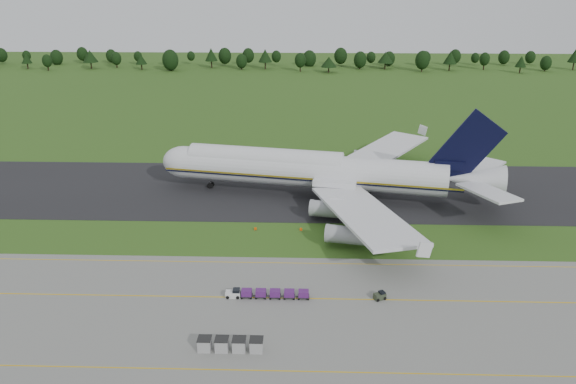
{
  "coord_description": "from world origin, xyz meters",
  "views": [
    {
      "loc": [
        3.52,
        -100.5,
        48.33
      ],
      "look_at": [
        0.4,
        2.0,
        9.28
      ],
      "focal_mm": 35.0,
      "sensor_mm": 36.0,
      "label": 1
    }
  ],
  "objects_px": {
    "aircraft": "(316,170)",
    "baggage_train": "(266,293)",
    "uld_row": "(231,344)",
    "edge_markers": "(324,230)",
    "utility_cart": "(380,296)"
  },
  "relations": [
    {
      "from": "aircraft",
      "to": "edge_markers",
      "type": "distance_m",
      "value": 20.68
    },
    {
      "from": "uld_row",
      "to": "utility_cart",
      "type": "bearing_deg",
      "value": 32.07
    },
    {
      "from": "edge_markers",
      "to": "aircraft",
      "type": "bearing_deg",
      "value": 93.84
    },
    {
      "from": "aircraft",
      "to": "utility_cart",
      "type": "xyz_separation_m",
      "value": [
        9.54,
        -45.66,
        -5.94
      ]
    },
    {
      "from": "uld_row",
      "to": "edge_markers",
      "type": "bearing_deg",
      "value": 70.58
    },
    {
      "from": "aircraft",
      "to": "baggage_train",
      "type": "bearing_deg",
      "value": -100.83
    },
    {
      "from": "baggage_train",
      "to": "edge_markers",
      "type": "xyz_separation_m",
      "value": [
        10.07,
        26.07,
        -0.53
      ]
    },
    {
      "from": "baggage_train",
      "to": "edge_markers",
      "type": "relative_size",
      "value": 0.47
    },
    {
      "from": "baggage_train",
      "to": "edge_markers",
      "type": "distance_m",
      "value": 27.95
    },
    {
      "from": "aircraft",
      "to": "baggage_train",
      "type": "relative_size",
      "value": 6.01
    },
    {
      "from": "uld_row",
      "to": "aircraft",
      "type": "bearing_deg",
      "value": 77.92
    },
    {
      "from": "uld_row",
      "to": "baggage_train",
      "type": "bearing_deg",
      "value": 73.88
    },
    {
      "from": "baggage_train",
      "to": "uld_row",
      "type": "xyz_separation_m",
      "value": [
        -4.01,
        -13.89,
        0.2
      ]
    },
    {
      "from": "aircraft",
      "to": "edge_markers",
      "type": "bearing_deg",
      "value": -86.16
    },
    {
      "from": "baggage_train",
      "to": "uld_row",
      "type": "height_order",
      "value": "uld_row"
    }
  ]
}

